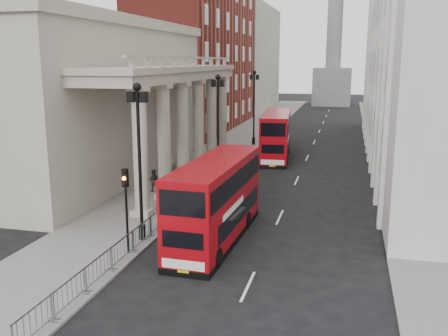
{
  "coord_description": "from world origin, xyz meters",
  "views": [
    {
      "loc": [
        9.85,
        -19.58,
        9.51
      ],
      "look_at": [
        2.12,
        11.23,
        2.67
      ],
      "focal_mm": 40.0,
      "sensor_mm": 36.0,
      "label": 1
    }
  ],
  "objects_px": {
    "lamp_post_north": "(254,102)",
    "bus_near": "(216,199)",
    "pedestrian_c": "(182,168)",
    "bus_far": "(276,135)",
    "monument_column": "(335,29)",
    "pedestrian_b": "(153,180)",
    "lamp_post_mid": "(218,118)",
    "traffic_light": "(126,195)",
    "lamp_post_south": "(139,151)",
    "pedestrian_a": "(174,176)"
  },
  "relations": [
    {
      "from": "lamp_post_north",
      "to": "bus_near",
      "type": "bearing_deg",
      "value": -82.94
    },
    {
      "from": "lamp_post_north",
      "to": "pedestrian_c",
      "type": "bearing_deg",
      "value": -97.64
    },
    {
      "from": "bus_far",
      "to": "monument_column",
      "type": "bearing_deg",
      "value": 82.08
    },
    {
      "from": "bus_near",
      "to": "pedestrian_c",
      "type": "height_order",
      "value": "bus_near"
    },
    {
      "from": "pedestrian_b",
      "to": "pedestrian_c",
      "type": "xyz_separation_m",
      "value": [
        0.76,
        4.24,
        0.05
      ]
    },
    {
      "from": "lamp_post_mid",
      "to": "traffic_light",
      "type": "xyz_separation_m",
      "value": [
        0.1,
        -18.02,
        -1.8
      ]
    },
    {
      "from": "monument_column",
      "to": "pedestrian_c",
      "type": "xyz_separation_m",
      "value": [
        -9.04,
        -74.19,
        -14.98
      ]
    },
    {
      "from": "lamp_post_mid",
      "to": "traffic_light",
      "type": "distance_m",
      "value": 18.11
    },
    {
      "from": "lamp_post_south",
      "to": "lamp_post_mid",
      "type": "xyz_separation_m",
      "value": [
        0.0,
        16.0,
        0.0
      ]
    },
    {
      "from": "pedestrian_c",
      "to": "lamp_post_south",
      "type": "bearing_deg",
      "value": -85.4
    },
    {
      "from": "lamp_post_north",
      "to": "pedestrian_c",
      "type": "distance_m",
      "value": 18.77
    },
    {
      "from": "monument_column",
      "to": "pedestrian_b",
      "type": "distance_m",
      "value": 80.46
    },
    {
      "from": "lamp_post_south",
      "to": "pedestrian_c",
      "type": "height_order",
      "value": "lamp_post_south"
    },
    {
      "from": "pedestrian_c",
      "to": "bus_near",
      "type": "bearing_deg",
      "value": -69.07
    },
    {
      "from": "traffic_light",
      "to": "bus_far",
      "type": "xyz_separation_m",
      "value": [
        3.47,
        26.93,
        -0.73
      ]
    },
    {
      "from": "bus_near",
      "to": "pedestrian_a",
      "type": "relative_size",
      "value": 6.14
    },
    {
      "from": "pedestrian_b",
      "to": "pedestrian_c",
      "type": "height_order",
      "value": "pedestrian_c"
    },
    {
      "from": "monument_column",
      "to": "lamp_post_south",
      "type": "height_order",
      "value": "monument_column"
    },
    {
      "from": "lamp_post_south",
      "to": "bus_far",
      "type": "distance_m",
      "value": 25.29
    },
    {
      "from": "bus_near",
      "to": "bus_far",
      "type": "xyz_separation_m",
      "value": [
        -0.24,
        23.73,
        0.08
      ]
    },
    {
      "from": "lamp_post_south",
      "to": "traffic_light",
      "type": "bearing_deg",
      "value": -87.16
    },
    {
      "from": "lamp_post_south",
      "to": "pedestrian_a",
      "type": "relative_size",
      "value": 4.98
    },
    {
      "from": "lamp_post_south",
      "to": "lamp_post_north",
      "type": "xyz_separation_m",
      "value": [
        0.0,
        32.0,
        0.0
      ]
    },
    {
      "from": "bus_near",
      "to": "monument_column",
      "type": "bearing_deg",
      "value": 90.29
    },
    {
      "from": "traffic_light",
      "to": "bus_near",
      "type": "xyz_separation_m",
      "value": [
        3.72,
        3.2,
        -0.81
      ]
    },
    {
      "from": "traffic_light",
      "to": "pedestrian_a",
      "type": "height_order",
      "value": "traffic_light"
    },
    {
      "from": "lamp_post_north",
      "to": "traffic_light",
      "type": "distance_m",
      "value": 34.07
    },
    {
      "from": "monument_column",
      "to": "lamp_post_mid",
      "type": "distance_m",
      "value": 73.14
    },
    {
      "from": "monument_column",
      "to": "bus_far",
      "type": "bearing_deg",
      "value": -92.75
    },
    {
      "from": "lamp_post_mid",
      "to": "pedestrian_b",
      "type": "height_order",
      "value": "lamp_post_mid"
    },
    {
      "from": "lamp_post_mid",
      "to": "lamp_post_north",
      "type": "relative_size",
      "value": 1.0
    },
    {
      "from": "lamp_post_mid",
      "to": "bus_far",
      "type": "bearing_deg",
      "value": 68.14
    },
    {
      "from": "traffic_light",
      "to": "pedestrian_b",
      "type": "relative_size",
      "value": 2.6
    },
    {
      "from": "traffic_light",
      "to": "pedestrian_b",
      "type": "distance_m",
      "value": 12.23
    },
    {
      "from": "monument_column",
      "to": "lamp_post_mid",
      "type": "xyz_separation_m",
      "value": [
        -6.6,
        -72.0,
        -11.07
      ]
    },
    {
      "from": "lamp_post_north",
      "to": "pedestrian_b",
      "type": "height_order",
      "value": "lamp_post_north"
    },
    {
      "from": "lamp_post_mid",
      "to": "pedestrian_c",
      "type": "height_order",
      "value": "lamp_post_mid"
    },
    {
      "from": "monument_column",
      "to": "pedestrian_b",
      "type": "relative_size",
      "value": 32.75
    },
    {
      "from": "lamp_post_south",
      "to": "lamp_post_north",
      "type": "height_order",
      "value": "same"
    },
    {
      "from": "lamp_post_north",
      "to": "pedestrian_b",
      "type": "xyz_separation_m",
      "value": [
        -3.2,
        -22.44,
        -3.96
      ]
    },
    {
      "from": "lamp_post_north",
      "to": "pedestrian_b",
      "type": "distance_m",
      "value": 23.01
    },
    {
      "from": "lamp_post_north",
      "to": "bus_far",
      "type": "xyz_separation_m",
      "value": [
        3.57,
        -7.09,
        -2.53
      ]
    },
    {
      "from": "lamp_post_south",
      "to": "lamp_post_mid",
      "type": "bearing_deg",
      "value": 90.0
    },
    {
      "from": "bus_far",
      "to": "pedestrian_c",
      "type": "bearing_deg",
      "value": -123.62
    },
    {
      "from": "bus_near",
      "to": "lamp_post_north",
      "type": "bearing_deg",
      "value": 99.19
    },
    {
      "from": "pedestrian_c",
      "to": "pedestrian_b",
      "type": "bearing_deg",
      "value": -105.59
    },
    {
      "from": "pedestrian_a",
      "to": "bus_far",
      "type": "bearing_deg",
      "value": 57.88
    },
    {
      "from": "monument_column",
      "to": "bus_far",
      "type": "relative_size",
      "value": 5.06
    },
    {
      "from": "monument_column",
      "to": "traffic_light",
      "type": "height_order",
      "value": "monument_column"
    },
    {
      "from": "pedestrian_a",
      "to": "lamp_post_mid",
      "type": "bearing_deg",
      "value": 55.89
    }
  ]
}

